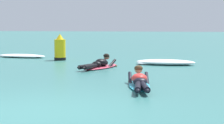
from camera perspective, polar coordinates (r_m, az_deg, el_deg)
The scene contains 6 objects.
ground_plane at distance 17.39m, azimuth 2.00°, elevation 0.04°, with size 120.00×120.00×0.00m, color #387A75.
surfer_near at distance 10.50m, azimuth 3.73°, elevation -2.65°, with size 0.89×2.61×0.55m.
surfer_far at distance 14.80m, azimuth -1.67°, elevation -0.35°, with size 1.11×2.38×0.54m.
whitewater_front at distance 16.22m, azimuth 7.24°, elevation -0.03°, with size 2.29×1.03×0.21m.
whitewater_mid_right at distance 19.91m, azimuth -12.05°, elevation 0.81°, with size 2.45×1.14×0.16m.
channel_marker_buoy at distance 18.18m, azimuth -7.03°, elevation 1.69°, with size 0.50×0.50×1.13m.
Camera 1 is at (2.92, -7.07, 1.59)m, focal length 67.80 mm.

